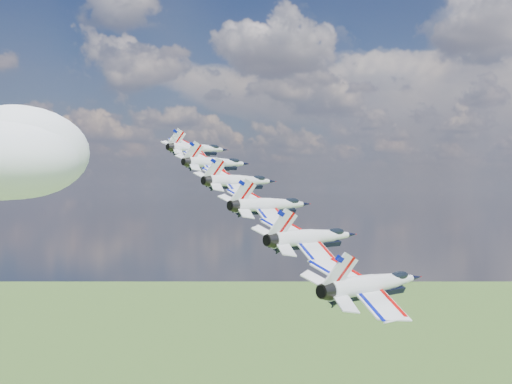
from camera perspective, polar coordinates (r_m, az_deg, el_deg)
The scene contains 6 objects.
jet_0 at distance 112.19m, azimuth -5.07°, elevation 3.88°, with size 9.01×13.34×3.98m, color white, non-canonical shape.
jet_1 at distance 100.08m, azimuth -3.40°, elevation 2.61°, with size 9.01×13.34×3.98m, color white, non-canonical shape.
jet_2 at distance 88.14m, azimuth -1.29°, elevation 0.99°, with size 9.01×13.34×3.98m, color white, non-canonical shape.
jet_3 at distance 76.45m, azimuth 1.48°, elevation -1.14°, with size 9.01×13.34×3.98m, color white, non-canonical shape.
jet_4 at distance 65.15m, azimuth 5.24°, elevation -4.01°, with size 9.01×13.34×3.98m, color silver, non-canonical shape.
jet_5 at distance 54.47m, azimuth 10.56°, elevation -8.00°, with size 9.01×13.34×3.98m, color silver, non-canonical shape.
Camera 1 is at (38.78, -72.65, 144.15)m, focal length 45.00 mm.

